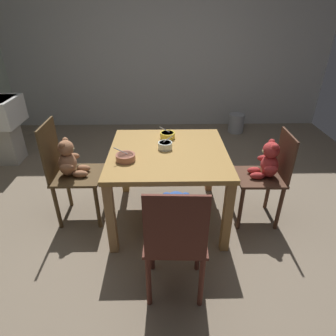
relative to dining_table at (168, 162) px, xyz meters
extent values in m
cube|color=#7B6B58|center=(0.00, 0.00, -0.62)|extent=(5.20, 5.20, 0.04)
cube|color=#B0B1AF|center=(0.00, 2.56, 0.81)|extent=(5.20, 0.08, 2.83)
cube|color=olive|center=(0.00, 0.00, 0.08)|extent=(1.02, 1.00, 0.04)
cube|color=#9F7548|center=(-0.46, -0.45, -0.27)|extent=(0.07, 0.07, 0.66)
cube|color=olive|center=(0.46, -0.45, -0.27)|extent=(0.07, 0.07, 0.66)
cube|color=#9F773E|center=(-0.46, 0.45, -0.27)|extent=(0.07, 0.07, 0.66)
cube|color=#A1693E|center=(0.46, 0.45, -0.27)|extent=(0.07, 0.07, 0.66)
cube|color=brown|center=(-0.82, 0.02, -0.14)|extent=(0.42, 0.40, 0.02)
cube|color=brown|center=(-1.02, 0.02, 0.11)|extent=(0.02, 0.37, 0.49)
cylinder|color=brown|center=(-0.64, -0.15, -0.38)|extent=(0.04, 0.04, 0.45)
cylinder|color=brown|center=(-0.64, 0.19, -0.38)|extent=(0.04, 0.04, 0.45)
cylinder|color=brown|center=(-1.00, -0.15, -0.38)|extent=(0.04, 0.04, 0.45)
cylinder|color=brown|center=(-1.00, 0.19, -0.38)|extent=(0.04, 0.04, 0.45)
ellipsoid|color=#A06A49|center=(-0.89, 0.02, -0.02)|extent=(0.16, 0.18, 0.21)
ellipsoid|color=#C4B687|center=(-0.84, 0.02, -0.04)|extent=(0.06, 0.10, 0.13)
sphere|color=#A06A49|center=(-0.88, 0.02, 0.13)|extent=(0.14, 0.14, 0.14)
ellipsoid|color=#C4B687|center=(-0.83, 0.02, 0.12)|extent=(0.05, 0.05, 0.04)
sphere|color=#A06A49|center=(-0.89, -0.03, 0.18)|extent=(0.05, 0.05, 0.05)
sphere|color=#A06A49|center=(-0.89, 0.07, 0.18)|extent=(0.05, 0.05, 0.05)
ellipsoid|color=#A06A49|center=(-0.87, -0.09, 0.00)|extent=(0.12, 0.06, 0.06)
ellipsoid|color=#A06A49|center=(-0.87, 0.12, 0.00)|extent=(0.12, 0.06, 0.06)
ellipsoid|color=#A06A49|center=(-0.78, -0.03, -0.10)|extent=(0.14, 0.06, 0.06)
ellipsoid|color=#A06A49|center=(-0.78, 0.07, -0.10)|extent=(0.14, 0.06, 0.06)
cube|color=#4C2F21|center=(0.82, -0.05, -0.14)|extent=(0.41, 0.38, 0.02)
cube|color=#4C2F21|center=(1.01, -0.05, 0.07)|extent=(0.02, 0.35, 0.40)
cylinder|color=#4C2F21|center=(0.65, 0.12, -0.38)|extent=(0.04, 0.04, 0.45)
cylinder|color=#4C2F21|center=(0.64, -0.20, -0.38)|extent=(0.04, 0.04, 0.45)
cylinder|color=#4C2F21|center=(0.99, 0.11, -0.38)|extent=(0.04, 0.04, 0.45)
cylinder|color=#4C2F21|center=(0.99, -0.21, -0.38)|extent=(0.04, 0.04, 0.45)
ellipsoid|color=#B73333|center=(0.89, -0.05, -0.03)|extent=(0.15, 0.18, 0.20)
ellipsoid|color=#D6C488|center=(0.84, -0.05, -0.04)|extent=(0.06, 0.10, 0.12)
sphere|color=#B73333|center=(0.88, -0.05, 0.13)|extent=(0.14, 0.14, 0.14)
ellipsoid|color=#D6C488|center=(0.83, -0.05, 0.12)|extent=(0.05, 0.06, 0.04)
sphere|color=#B73333|center=(0.89, 0.00, 0.18)|extent=(0.05, 0.05, 0.05)
sphere|color=#B73333|center=(0.89, -0.10, 0.18)|extent=(0.05, 0.05, 0.05)
ellipsoid|color=#B73333|center=(0.87, 0.05, 0.00)|extent=(0.12, 0.06, 0.06)
ellipsoid|color=#B73333|center=(0.86, -0.15, 0.00)|extent=(0.12, 0.06, 0.06)
ellipsoid|color=#B73333|center=(0.78, 0.00, -0.10)|extent=(0.13, 0.06, 0.06)
ellipsoid|color=#B73333|center=(0.78, -0.09, -0.10)|extent=(0.13, 0.06, 0.06)
cube|color=#5A2C21|center=(0.03, -0.81, -0.14)|extent=(0.42, 0.38, 0.02)
cube|color=#5A2C21|center=(0.02, -0.98, 0.10)|extent=(0.37, 0.03, 0.45)
cylinder|color=#5A2C21|center=(0.21, -0.66, -0.38)|extent=(0.04, 0.04, 0.45)
cylinder|color=#5A2C21|center=(-0.13, -0.65, -0.38)|extent=(0.04, 0.04, 0.45)
cylinder|color=#5A2C21|center=(0.20, -0.97, -0.38)|extent=(0.04, 0.04, 0.45)
cylinder|color=#5A2C21|center=(-0.15, -0.95, -0.38)|extent=(0.04, 0.04, 0.45)
ellipsoid|color=#2F4E90|center=(0.03, -0.87, -0.01)|extent=(0.22, 0.19, 0.24)
ellipsoid|color=beige|center=(0.03, -0.81, -0.02)|extent=(0.12, 0.07, 0.15)
sphere|color=#2F4E90|center=(0.03, -0.86, 0.17)|extent=(0.16, 0.16, 0.16)
ellipsoid|color=beige|center=(0.03, -0.80, 0.16)|extent=(0.06, 0.06, 0.05)
sphere|color=#2F4E90|center=(0.08, -0.87, 0.23)|extent=(0.06, 0.06, 0.06)
sphere|color=#2F4E90|center=(-0.03, -0.87, 0.23)|extent=(0.06, 0.06, 0.06)
ellipsoid|color=#2F4E90|center=(0.15, -0.85, 0.02)|extent=(0.07, 0.14, 0.07)
ellipsoid|color=#2F4E90|center=(-0.09, -0.84, 0.02)|extent=(0.07, 0.14, 0.07)
ellipsoid|color=#2F4E90|center=(0.09, -0.75, -0.09)|extent=(0.08, 0.16, 0.07)
ellipsoid|color=#2F4E90|center=(-0.02, -0.74, -0.09)|extent=(0.08, 0.16, 0.07)
cylinder|color=silver|center=(-0.03, 0.05, 0.13)|extent=(0.12, 0.12, 0.06)
cylinder|color=silver|center=(-0.03, 0.05, 0.11)|extent=(0.07, 0.07, 0.01)
cylinder|color=#C6BB8D|center=(-0.03, 0.05, 0.16)|extent=(0.10, 0.10, 0.01)
cylinder|color=#BCBCC1|center=(0.00, 0.05, 0.19)|extent=(0.09, 0.02, 0.06)
ellipsoid|color=#BCBCC1|center=(-0.03, 0.04, 0.15)|extent=(0.03, 0.03, 0.01)
cylinder|color=#B06A52|center=(-0.35, -0.17, 0.13)|extent=(0.16, 0.16, 0.05)
cylinder|color=#B06A52|center=(-0.35, -0.17, 0.11)|extent=(0.09, 0.09, 0.01)
cylinder|color=#CEAE8F|center=(-0.35, -0.17, 0.15)|extent=(0.13, 0.13, 0.01)
cylinder|color=#BCBCC1|center=(-0.38, -0.18, 0.20)|extent=(0.10, 0.04, 0.08)
ellipsoid|color=#BCBCC1|center=(-0.34, -0.16, 0.15)|extent=(0.04, 0.03, 0.01)
cylinder|color=yellow|center=(0.00, 0.28, 0.13)|extent=(0.14, 0.14, 0.06)
cylinder|color=yellow|center=(0.00, 0.28, 0.11)|extent=(0.08, 0.08, 0.01)
cylinder|color=#CAB294|center=(0.00, 0.28, 0.16)|extent=(0.11, 0.11, 0.01)
cylinder|color=#BCBCC1|center=(-0.03, 0.27, 0.19)|extent=(0.10, 0.03, 0.07)
ellipsoid|color=#BCBCC1|center=(0.01, 0.28, 0.15)|extent=(0.04, 0.03, 0.01)
cube|color=#B7B2A8|center=(-2.05, 1.20, -0.34)|extent=(0.27, 0.30, 0.51)
cylinder|color=#93969B|center=(1.15, 2.15, -0.45)|extent=(0.25, 0.25, 0.30)
camera|label=1|loc=(-0.04, -2.21, 1.18)|focal=30.38mm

